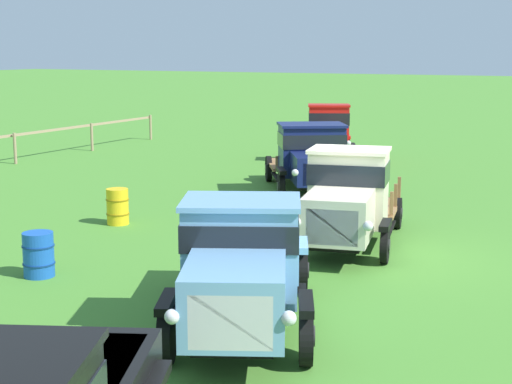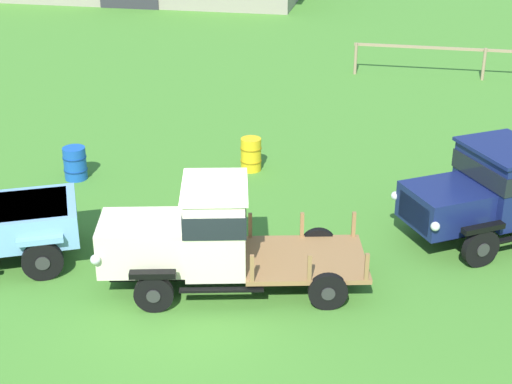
{
  "view_description": "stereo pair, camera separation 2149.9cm",
  "coord_description": "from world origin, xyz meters",
  "px_view_note": "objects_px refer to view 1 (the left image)",
  "views": [
    {
      "loc": [
        -15.96,
        -5.56,
        4.42
      ],
      "look_at": [
        0.7,
        2.98,
        1.0
      ],
      "focal_mm": 55.0,
      "sensor_mm": 36.0,
      "label": 1
    },
    {
      "loc": [
        3.79,
        -13.02,
        8.5
      ],
      "look_at": [
        0.7,
        2.98,
        1.0
      ],
      "focal_mm": 55.0,
      "sensor_mm": 36.0,
      "label": 2
    }
  ],
  "objects_px": {
    "vintage_truck_second_in_line": "(242,261)",
    "vintage_truck_far_side": "(312,157)",
    "oil_drum_near_fence": "(39,254)",
    "vintage_truck_midrow_center": "(347,199)",
    "oil_drum_beside_row": "(118,207)",
    "vintage_truck_back_of_row": "(328,134)"
  },
  "relations": [
    {
      "from": "vintage_truck_midrow_center",
      "to": "oil_drum_beside_row",
      "type": "bearing_deg",
      "value": 92.21
    },
    {
      "from": "vintage_truck_far_side",
      "to": "oil_drum_near_fence",
      "type": "distance_m",
      "value": 10.8
    },
    {
      "from": "oil_drum_beside_row",
      "to": "vintage_truck_far_side",
      "type": "bearing_deg",
      "value": -23.86
    },
    {
      "from": "vintage_truck_second_in_line",
      "to": "oil_drum_beside_row",
      "type": "height_order",
      "value": "vintage_truck_second_in_line"
    },
    {
      "from": "vintage_truck_midrow_center",
      "to": "oil_drum_near_fence",
      "type": "bearing_deg",
      "value": 135.6
    },
    {
      "from": "vintage_truck_second_in_line",
      "to": "vintage_truck_back_of_row",
      "type": "xyz_separation_m",
      "value": [
        18.24,
        5.89,
        -0.02
      ]
    },
    {
      "from": "vintage_truck_midrow_center",
      "to": "vintage_truck_back_of_row",
      "type": "height_order",
      "value": "vintage_truck_back_of_row"
    },
    {
      "from": "vintage_truck_far_side",
      "to": "oil_drum_beside_row",
      "type": "height_order",
      "value": "vintage_truck_far_side"
    },
    {
      "from": "vintage_truck_second_in_line",
      "to": "vintage_truck_midrow_center",
      "type": "bearing_deg",
      "value": 3.09
    },
    {
      "from": "vintage_truck_second_in_line",
      "to": "vintage_truck_far_side",
      "type": "height_order",
      "value": "vintage_truck_far_side"
    },
    {
      "from": "oil_drum_beside_row",
      "to": "oil_drum_near_fence",
      "type": "xyz_separation_m",
      "value": [
        -4.51,
        -1.48,
        -0.02
      ]
    },
    {
      "from": "vintage_truck_back_of_row",
      "to": "oil_drum_beside_row",
      "type": "xyz_separation_m",
      "value": [
        -13.0,
        0.53,
        -0.63
      ]
    },
    {
      "from": "vintage_truck_second_in_line",
      "to": "oil_drum_near_fence",
      "type": "distance_m",
      "value": 5.04
    },
    {
      "from": "vintage_truck_second_in_line",
      "to": "vintage_truck_midrow_center",
      "type": "xyz_separation_m",
      "value": [
        5.48,
        0.3,
        0.04
      ]
    },
    {
      "from": "vintage_truck_second_in_line",
      "to": "oil_drum_near_fence",
      "type": "bearing_deg",
      "value": 81.55
    },
    {
      "from": "vintage_truck_far_side",
      "to": "vintage_truck_back_of_row",
      "type": "height_order",
      "value": "vintage_truck_back_of_row"
    },
    {
      "from": "oil_drum_beside_row",
      "to": "oil_drum_near_fence",
      "type": "relative_size",
      "value": 1.04
    },
    {
      "from": "oil_drum_near_fence",
      "to": "vintage_truck_second_in_line",
      "type": "bearing_deg",
      "value": -98.45
    },
    {
      "from": "vintage_truck_second_in_line",
      "to": "vintage_truck_back_of_row",
      "type": "height_order",
      "value": "vintage_truck_back_of_row"
    },
    {
      "from": "vintage_truck_second_in_line",
      "to": "oil_drum_near_fence",
      "type": "xyz_separation_m",
      "value": [
        0.73,
        4.94,
        -0.67
      ]
    },
    {
      "from": "vintage_truck_second_in_line",
      "to": "oil_drum_near_fence",
      "type": "relative_size",
      "value": 6.24
    },
    {
      "from": "vintage_truck_far_side",
      "to": "oil_drum_beside_row",
      "type": "bearing_deg",
      "value": 156.14
    }
  ]
}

